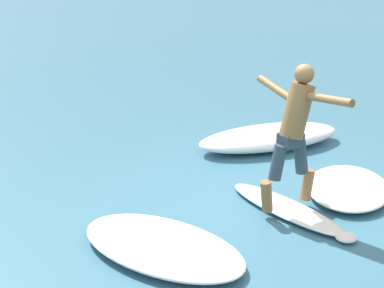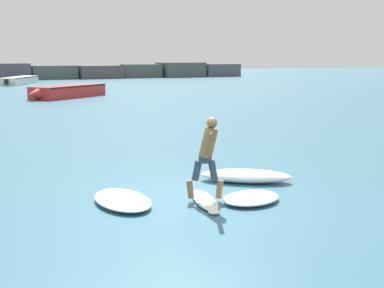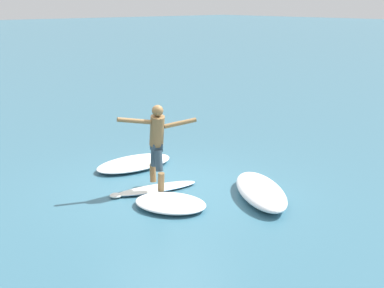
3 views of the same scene
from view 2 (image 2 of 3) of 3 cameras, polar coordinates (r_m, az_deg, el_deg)
name	(u,v)px [view 2 (image 2 of 3)]	position (r m, az deg, el deg)	size (l,w,h in m)	color
ground_plane	(199,199)	(11.67, 0.79, -5.85)	(200.00, 200.00, 0.00)	#37697F
rock_jetty_breakwater	(43,72)	(73.07, -15.62, 7.41)	(60.48, 5.00, 2.12)	#4E555E
surfboard	(205,200)	(11.36, 1.41, -6.04)	(0.86, 1.93, 0.23)	white
surfer	(208,151)	(11.16, 1.69, -0.77)	(0.86, 1.52, 1.72)	brown
fishing_boat_near_jetty	(67,91)	(40.77, -13.23, 5.53)	(6.68, 5.84, 0.90)	red
small_boat_offshore	(21,80)	(61.83, -17.82, 6.52)	(4.99, 8.76, 0.79)	white
wave_foam_at_tail	(122,200)	(11.34, -7.44, -5.92)	(1.13, 2.00, 0.18)	white
wave_foam_at_nose	(251,198)	(11.46, 6.34, -5.74)	(1.70, 1.51, 0.17)	white
wave_foam_beside	(246,176)	(13.21, 5.74, -3.40)	(2.33, 1.94, 0.31)	white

